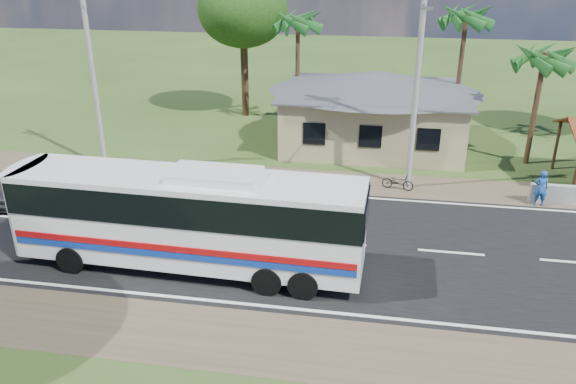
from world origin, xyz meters
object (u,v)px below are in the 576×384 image
(motorcycle, at_px, (398,182))
(small_car, at_px, (25,184))
(coach_bus, at_px, (189,213))
(person, at_px, (541,188))

(motorcycle, xyz_separation_m, small_car, (-17.22, -3.96, 0.31))
(coach_bus, distance_m, motorcycle, 11.64)
(coach_bus, bearing_deg, small_car, 155.63)
(motorcycle, height_order, person, person)
(coach_bus, height_order, motorcycle, coach_bus)
(coach_bus, bearing_deg, motorcycle, 51.00)
(small_car, bearing_deg, motorcycle, 16.18)
(person, distance_m, small_car, 23.77)
(motorcycle, xyz_separation_m, person, (6.34, -0.84, 0.45))
(small_car, bearing_deg, coach_bus, -22.84)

